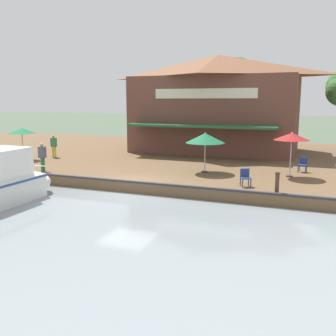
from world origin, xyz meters
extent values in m
plane|color=#4C5B47|center=(0.00, 0.00, 0.00)|extent=(220.00, 220.00, 0.00)
cube|color=brown|center=(-11.00, 0.00, 0.30)|extent=(22.00, 56.00, 0.60)
cube|color=#2D2D33|center=(-0.10, 0.00, 0.65)|extent=(0.20, 50.40, 0.10)
cube|color=brown|center=(-13.65, 1.15, 3.54)|extent=(7.38, 12.50, 5.87)
pyramid|color=brown|center=(-13.65, 1.15, 7.34)|extent=(7.75, 13.13, 1.74)
cube|color=#235633|center=(-9.06, 1.15, 2.90)|extent=(1.80, 10.63, 0.16)
cube|color=silver|center=(-9.92, 1.15, 5.15)|extent=(0.08, 7.50, 0.70)
cylinder|color=#B7B7B7|center=(-4.08, 2.89, 1.63)|extent=(0.06, 0.06, 2.05)
cylinder|color=#2D2D33|center=(-4.08, 2.89, 0.63)|extent=(0.36, 0.36, 0.06)
cone|color=#19663D|center=(-4.08, 2.89, 2.57)|extent=(2.21, 2.21, 0.55)
cone|color=silver|center=(-4.08, 2.89, 2.59)|extent=(1.37, 1.37, 0.44)
sphere|color=silver|center=(-4.08, 2.89, 2.84)|extent=(0.08, 0.08, 0.08)
cylinder|color=#B7B7B7|center=(-4.02, -10.11, 1.63)|extent=(0.06, 0.06, 2.07)
cylinder|color=#2D2D33|center=(-4.02, -10.11, 0.63)|extent=(0.36, 0.36, 0.06)
cone|color=#19663D|center=(-4.02, -10.11, 2.61)|extent=(1.88, 1.88, 0.37)
cone|color=silver|center=(-4.02, -10.11, 2.63)|extent=(1.16, 1.16, 0.29)
sphere|color=silver|center=(-4.02, -10.11, 2.80)|extent=(0.08, 0.08, 0.08)
cylinder|color=#B7B7B7|center=(-4.52, 7.51, 1.72)|extent=(0.06, 0.06, 2.23)
cylinder|color=#2D2D33|center=(-4.52, 7.51, 0.63)|extent=(0.36, 0.36, 0.06)
cone|color=maroon|center=(-4.52, 7.51, 2.78)|extent=(1.88, 1.88, 0.38)
cone|color=white|center=(-4.52, 7.51, 2.80)|extent=(1.16, 1.16, 0.31)
sphere|color=white|center=(-4.52, 7.51, 2.97)|extent=(0.08, 0.08, 0.08)
cube|color=navy|center=(-1.15, 5.96, 0.81)|extent=(0.05, 0.05, 0.42)
cube|color=navy|center=(-0.99, 5.59, 0.81)|extent=(0.05, 0.05, 0.42)
cube|color=navy|center=(-1.52, 5.79, 0.81)|extent=(0.05, 0.05, 0.42)
cube|color=navy|center=(-1.35, 5.43, 0.81)|extent=(0.05, 0.05, 0.42)
cube|color=navy|center=(-1.25, 5.69, 1.03)|extent=(0.58, 0.58, 0.05)
cube|color=navy|center=(-1.43, 5.61, 1.25)|extent=(0.22, 0.42, 0.40)
cube|color=navy|center=(-3.13, -10.72, 0.81)|extent=(0.05, 0.05, 0.42)
cube|color=navy|center=(-2.94, -11.07, 0.81)|extent=(0.05, 0.05, 0.42)
cube|color=navy|center=(-3.48, -10.91, 0.81)|extent=(0.05, 0.05, 0.42)
cube|color=navy|center=(-3.29, -11.26, 0.81)|extent=(0.05, 0.05, 0.42)
cube|color=navy|center=(-3.21, -10.99, 1.03)|extent=(0.60, 0.60, 0.05)
cube|color=navy|center=(-3.38, -11.08, 1.25)|extent=(0.25, 0.41, 0.40)
cube|color=navy|center=(-5.90, 8.28, 0.81)|extent=(0.05, 0.05, 0.42)
cube|color=navy|center=(-5.96, 7.88, 0.81)|extent=(0.05, 0.05, 0.42)
cube|color=navy|center=(-6.30, 8.33, 0.81)|extent=(0.05, 0.05, 0.42)
cube|color=navy|center=(-6.36, 7.94, 0.81)|extent=(0.05, 0.05, 0.42)
cube|color=navy|center=(-6.13, 8.11, 1.03)|extent=(0.50, 0.50, 0.05)
cube|color=navy|center=(-6.33, 8.14, 1.25)|extent=(0.10, 0.44, 0.40)
cylinder|color=gold|center=(-5.82, -8.80, 0.99)|extent=(0.13, 0.13, 0.79)
cylinder|color=gold|center=(-5.73, -8.94, 0.99)|extent=(0.13, 0.13, 0.79)
cylinder|color=#337547|center=(-5.78, -8.87, 1.70)|extent=(0.46, 0.46, 0.62)
sphere|color=tan|center=(-5.78, -8.87, 2.12)|extent=(0.21, 0.21, 0.21)
cylinder|color=#337547|center=(-0.91, -5.95, 1.01)|extent=(0.13, 0.13, 0.81)
cylinder|color=#337547|center=(-1.07, -5.95, 1.01)|extent=(0.13, 0.13, 0.81)
cylinder|color=#4C4C56|center=(-0.99, -5.95, 1.73)|extent=(0.47, 0.47, 0.64)
sphere|color=tan|center=(-0.99, -5.95, 2.16)|extent=(0.22, 0.22, 0.22)
ellipsoid|color=white|center=(1.90, -4.52, 0.63)|extent=(2.21, 2.21, 1.11)
cylinder|color=silver|center=(1.64, -4.51, 1.49)|extent=(0.06, 1.84, 0.04)
cylinder|color=#473323|center=(-0.35, 7.21, 1.06)|extent=(0.18, 0.18, 0.93)
cylinder|color=#2D2D33|center=(-0.35, 7.21, 1.55)|extent=(0.22, 0.22, 0.04)
cylinder|color=brown|center=(-19.75, 1.47, 2.58)|extent=(0.38, 0.38, 3.96)
sphere|color=#285623|center=(-19.75, 1.47, 6.32)|extent=(4.67, 4.67, 4.67)
sphere|color=#285623|center=(-18.81, 0.77, 5.85)|extent=(3.27, 3.27, 3.27)
camera|label=1|loc=(16.30, 8.52, 4.65)|focal=40.00mm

